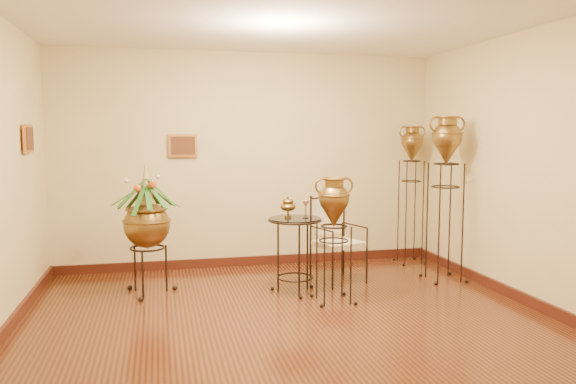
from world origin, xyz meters
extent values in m
plane|color=#592A15|center=(0.00, 0.00, 0.00)|extent=(5.00, 5.00, 0.00)
cube|color=#41180F|center=(0.00, 2.48, 0.06)|extent=(5.00, 0.04, 0.12)
cube|color=#41180F|center=(2.48, 0.00, 0.06)|extent=(0.04, 5.00, 0.12)
cube|color=#D27D3D|center=(-0.85, 2.46, 1.60)|extent=(0.36, 0.03, 0.29)
cube|color=#D27D3D|center=(-2.46, 1.45, 1.70)|extent=(0.03, 0.36, 0.29)
cube|color=#F7F0BB|center=(0.89, 1.41, 0.46)|extent=(0.60, 0.58, 0.06)
cube|color=#F7F0BB|center=(0.89, 1.41, 0.75)|extent=(0.37, 0.14, 0.40)
cylinder|color=black|center=(0.28, 1.10, 0.82)|extent=(0.57, 0.57, 0.02)
camera|label=1|loc=(-1.16, -4.79, 1.76)|focal=35.00mm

